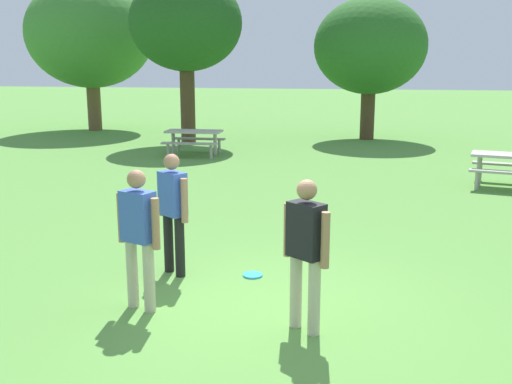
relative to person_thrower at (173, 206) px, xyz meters
name	(u,v)px	position (x,y,z in m)	size (l,w,h in m)	color
ground_plane	(269,308)	(1.45, -0.90, -0.94)	(120.00, 120.00, 0.00)	#568E3D
person_thrower	(173,206)	(0.00, 0.00, 0.00)	(0.51, 0.40, 1.64)	black
person_catcher	(306,246)	(1.92, -1.39, 0.00)	(0.51, 0.40, 1.64)	#B7AD93
person_bystander	(139,231)	(0.01, -1.19, 0.00)	(0.58, 0.34, 1.64)	#B7AD93
frisbee	(253,275)	(1.05, 0.11, -0.93)	(0.26, 0.26, 0.03)	#2D9EDB
picnic_table_near	(511,163)	(5.67, 6.91, -0.38)	(1.96, 1.75, 0.77)	#B2ADA3
picnic_table_far	(194,137)	(-2.84, 10.15, -0.38)	(1.76, 1.49, 0.77)	#B2ADA3
tree_tall_left	(90,34)	(-9.03, 16.05, 3.02)	(5.18, 5.18, 6.18)	brown
tree_broad_center	(186,24)	(-3.84, 12.72, 3.15)	(3.84, 3.84, 5.77)	#4C3823
tree_far_right	(370,47)	(2.34, 15.22, 2.43)	(4.09, 4.09, 5.14)	#4C3823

